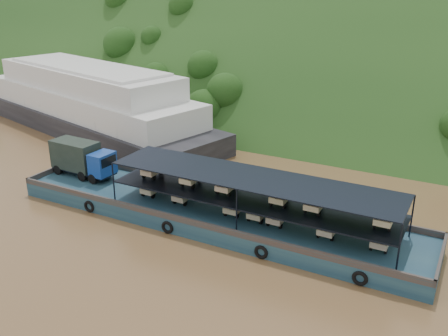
% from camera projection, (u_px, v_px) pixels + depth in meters
% --- Properties ---
extents(ground, '(160.00, 160.00, 0.00)m').
position_uv_depth(ground, '(228.00, 219.00, 41.34)').
color(ground, brown).
rests_on(ground, ground).
extents(hillside, '(140.00, 39.60, 39.60)m').
position_uv_depth(hillside, '(345.00, 118.00, 71.00)').
color(hillside, '#1C3D16').
rests_on(hillside, ground).
extents(cargo_barge, '(35.00, 7.18, 4.54)m').
position_uv_depth(cargo_barge, '(201.00, 206.00, 41.19)').
color(cargo_barge, '#132D44').
rests_on(cargo_barge, ground).
extents(passenger_ferry, '(43.03, 20.80, 8.45)m').
position_uv_depth(passenger_ferry, '(89.00, 102.00, 64.56)').
color(passenger_ferry, black).
rests_on(passenger_ferry, ground).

